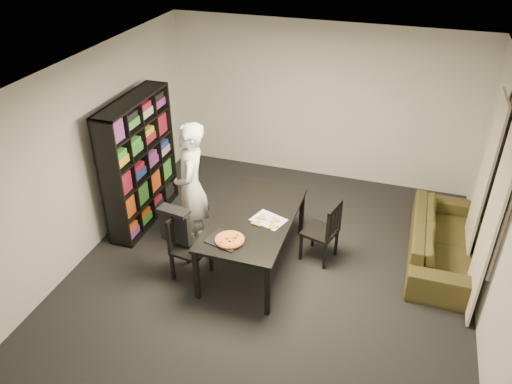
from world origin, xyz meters
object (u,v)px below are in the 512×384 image
(chair_right, at_px, (326,228))
(sofa, at_px, (442,241))
(baking_tray, at_px, (225,240))
(pepperoni_pizza, at_px, (230,240))
(chair_left, at_px, (185,242))
(person, at_px, (191,188))
(dining_table, at_px, (254,221))
(bookshelf, at_px, (139,162))

(chair_right, height_order, sofa, chair_right)
(baking_tray, bearing_deg, chair_right, 41.82)
(pepperoni_pizza, height_order, sofa, pepperoni_pizza)
(baking_tray, bearing_deg, pepperoni_pizza, -1.06)
(chair_left, distance_m, person, 0.76)
(chair_left, height_order, person, person)
(baking_tray, relative_size, sofa, 0.20)
(dining_table, xyz_separation_m, person, (-0.92, 0.16, 0.24))
(person, xyz_separation_m, pepperoni_pizza, (0.81, -0.73, -0.15))
(bookshelf, height_order, sofa, bookshelf)
(person, bearing_deg, chair_left, -5.84)
(person, relative_size, baking_tray, 4.56)
(chair_right, distance_m, baking_tray, 1.42)
(chair_left, distance_m, baking_tray, 0.64)
(dining_table, distance_m, sofa, 2.52)
(bookshelf, xyz_separation_m, chair_right, (2.75, -0.15, -0.45))
(dining_table, bearing_deg, person, 170.21)
(chair_left, bearing_deg, sofa, -58.77)
(chair_left, xyz_separation_m, baking_tray, (0.59, -0.10, 0.24))
(dining_table, relative_size, baking_tray, 4.43)
(dining_table, distance_m, chair_right, 0.96)
(bookshelf, relative_size, dining_table, 1.07)
(baking_tray, relative_size, pepperoni_pizza, 1.14)
(bookshelf, xyz_separation_m, person, (0.96, -0.35, -0.04))
(pepperoni_pizza, distance_m, sofa, 2.87)
(baking_tray, xyz_separation_m, pepperoni_pizza, (0.06, -0.00, 0.02))
(bookshelf, xyz_separation_m, chair_left, (1.12, -0.98, -0.44))
(pepperoni_pizza, bearing_deg, bookshelf, 148.66)
(person, bearing_deg, baking_tray, 25.60)
(chair_left, bearing_deg, pepperoni_pizza, -90.88)
(bookshelf, bearing_deg, person, -20.06)
(dining_table, height_order, sofa, dining_table)
(pepperoni_pizza, bearing_deg, person, 138.09)
(chair_left, relative_size, chair_right, 1.01)
(dining_table, bearing_deg, baking_tray, -106.37)
(chair_right, relative_size, pepperoni_pizza, 2.53)
(bookshelf, xyz_separation_m, sofa, (4.22, 0.35, -0.66))
(baking_tray, bearing_deg, person, 135.97)
(chair_left, relative_size, person, 0.49)
(chair_right, bearing_deg, sofa, 123.52)
(chair_left, distance_m, pepperoni_pizza, 0.71)
(chair_right, bearing_deg, bookshelf, -78.08)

